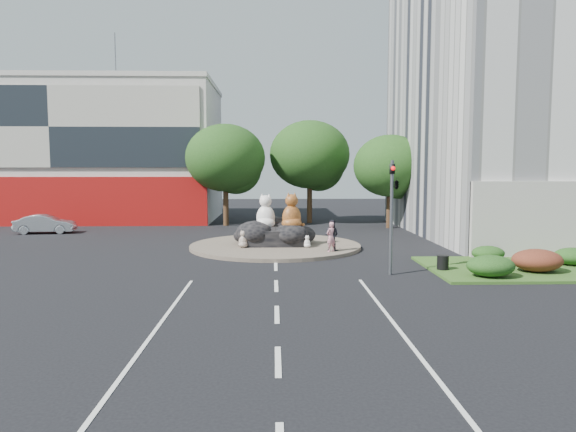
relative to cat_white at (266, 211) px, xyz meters
name	(u,v)px	position (x,y,z in m)	size (l,w,h in m)	color
ground	(276,286)	(0.57, -10.01, -2.15)	(120.00, 120.00, 0.00)	black
roundabout_island	(275,246)	(0.57, -0.01, -2.05)	(10.00, 10.00, 0.20)	brown
rock_plinth	(275,237)	(0.57, -0.01, -1.50)	(3.20, 2.60, 0.90)	black
shophouse_block	(78,152)	(-17.44, 17.91, 4.03)	(25.20, 12.30, 17.40)	beige
grass_verge	(536,268)	(12.57, -7.01, -2.09)	(10.00, 6.00, 0.12)	#29501A
tree_left	(226,161)	(-3.37, 12.06, 3.10)	(6.46, 6.46, 8.27)	#382314
tree_mid	(310,158)	(3.63, 14.06, 3.41)	(6.84, 6.84, 8.76)	#382314
tree_right	(391,169)	(9.63, 10.06, 2.48)	(5.70, 5.70, 7.30)	#382314
hedge_near_green	(491,266)	(9.57, -9.01, -1.58)	(2.00, 1.60, 0.90)	#173B13
hedge_red	(537,260)	(12.07, -8.01, -1.54)	(2.20, 1.76, 0.99)	#542016
hedge_mid_green	(573,256)	(14.57, -6.51, -1.63)	(1.80, 1.44, 0.81)	#173B13
hedge_back_green	(488,253)	(11.07, -5.21, -1.67)	(1.60, 1.28, 0.72)	#173B13
traffic_light	(394,192)	(5.66, -8.01, 1.47)	(0.44, 1.24, 5.00)	#595B60
street_lamp	(508,170)	(13.38, -2.01, 2.40)	(2.34, 0.22, 8.06)	#595B60
cat_white	(266,211)	(0.00, 0.00, 0.00)	(1.26, 1.09, 2.10)	white
cat_tabby	(292,211)	(1.51, -0.39, 0.04)	(1.31, 1.14, 2.18)	#C76B29
kitten_calico	(243,239)	(-1.25, -1.20, -1.45)	(0.60, 0.52, 1.01)	beige
kitten_white	(307,241)	(2.36, -1.31, -1.60)	(0.43, 0.37, 0.71)	white
pedestrian_pink	(331,237)	(3.54, -2.75, -1.15)	(0.58, 0.38, 1.60)	#C8818E
pedestrian_dark	(332,235)	(3.61, -2.46, -1.11)	(0.82, 0.64, 1.68)	black
parked_car	(45,224)	(-16.00, 7.21, -1.47)	(1.43, 4.11, 1.36)	#B7BBC0
litter_bin	(443,262)	(8.07, -7.44, -1.71)	(0.52, 0.52, 0.63)	black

